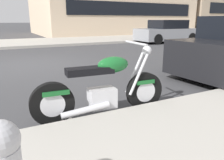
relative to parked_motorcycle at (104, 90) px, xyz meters
name	(u,v)px	position (x,y,z in m)	size (l,w,h in m)	color
ground_plane	(28,65)	(-0.53, 4.65, -0.42)	(260.00, 260.00, 0.00)	#3D3D3F
sidewalk_far_curb	(167,37)	(11.47, 11.88, -0.35)	(120.00, 5.00, 0.14)	#ADA89E
parking_stall_stripe	(61,109)	(-0.53, 0.53, -0.42)	(0.12, 2.20, 0.01)	silver
parked_motorcycle	(104,90)	(0.00, 0.00, 0.00)	(2.08, 0.62, 1.10)	black
car_opposite_curb	(167,32)	(8.67, 8.65, 0.25)	(4.17, 1.91, 1.43)	gray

